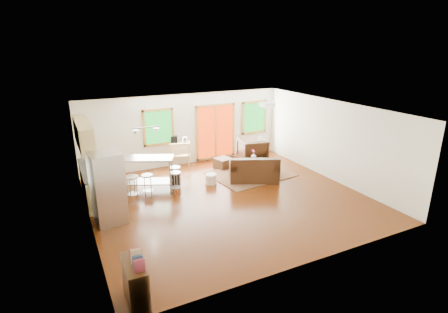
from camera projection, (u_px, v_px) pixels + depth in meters
name	position (u px, v px, depth m)	size (l,w,h in m)	color
floor	(229.00, 199.00, 10.13)	(7.50, 7.00, 0.02)	#3C1806
ceiling	(229.00, 109.00, 9.32)	(7.50, 7.00, 0.02)	white
back_wall	(185.00, 130.00, 12.72)	(7.50, 0.02, 2.60)	silver
left_wall	(85.00, 178.00, 8.14)	(0.02, 7.00, 2.60)	silver
right_wall	(332.00, 140.00, 11.31)	(0.02, 7.00, 2.60)	silver
front_wall	(311.00, 206.00, 6.73)	(7.50, 0.02, 2.60)	silver
window_left	(158.00, 127.00, 12.19)	(1.10, 0.05, 1.30)	#105318
french_doors	(216.00, 132.00, 13.24)	(1.60, 0.05, 2.10)	#AB2A08
window_right	(254.00, 117.00, 13.84)	(1.10, 0.05, 1.30)	#105318
rug	(251.00, 174.00, 11.99)	(2.60, 2.00, 0.03)	#4F6339
loveseat	(254.00, 171.00, 11.38)	(1.81, 1.47, 0.84)	black
coffee_table	(257.00, 162.00, 12.27)	(1.04, 0.80, 0.37)	#3C220E
armchair	(252.00, 149.00, 13.13)	(0.97, 0.90, 0.99)	black
ottoman	(223.00, 163.00, 12.60)	(0.54, 0.54, 0.36)	black
pouf	(211.00, 179.00, 11.17)	(0.37, 0.37, 0.32)	white
vase	(254.00, 155.00, 12.36)	(0.24, 0.24, 0.32)	silver
book	(259.00, 156.00, 12.12)	(0.24, 0.03, 0.32)	maroon
cabinets	(91.00, 169.00, 9.82)	(0.64, 2.24, 2.30)	tan
refrigerator	(108.00, 188.00, 8.55)	(0.82, 0.79, 1.82)	#B7BABC
island	(146.00, 168.00, 10.52)	(1.78, 1.29, 1.05)	#B7BABC
cup	(163.00, 156.00, 10.66)	(0.12, 0.10, 0.12)	white
bar_stool_a	(132.00, 183.00, 9.78)	(0.41, 0.41, 0.77)	#B7BABC
bar_stool_b	(148.00, 181.00, 10.06)	(0.39, 0.39, 0.70)	#B7BABC
bar_stool_c	(176.00, 178.00, 10.30)	(0.38, 0.38, 0.69)	#B7BABC
trash_can	(175.00, 177.00, 10.90)	(0.35, 0.35, 0.65)	black
kitchen_cart	(179.00, 146.00, 12.63)	(0.86, 0.70, 1.12)	tan
bookshelf	(136.00, 281.00, 6.00)	(0.36, 0.87, 1.01)	#3C220E
ceiling_flush	(267.00, 105.00, 10.53)	(0.35, 0.35, 0.12)	white
pendant_light	(146.00, 131.00, 10.02)	(0.80, 0.18, 0.79)	gray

